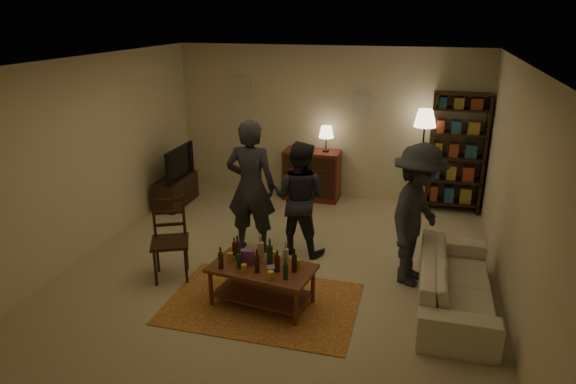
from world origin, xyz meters
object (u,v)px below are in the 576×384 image
at_px(sofa, 456,283).
at_px(coffee_table, 261,271).
at_px(person_by_sofa, 417,215).
at_px(dining_chair, 170,235).
at_px(person_right, 299,198).
at_px(dresser, 312,174).
at_px(floor_lamp, 425,125).
at_px(tv_stand, 176,184).
at_px(person_left, 251,187).
at_px(bookshelf, 456,152).

bearing_deg(sofa, coffee_table, 103.82).
relative_size(coffee_table, person_by_sofa, 0.70).
relative_size(dining_chair, person_right, 0.66).
bearing_deg(sofa, dresser, 37.54).
bearing_deg(person_right, floor_lamp, -118.11).
bearing_deg(coffee_table, tv_stand, 132.09).
xyz_separation_m(floor_lamp, person_by_sofa, (0.00, -2.57, -0.58)).
distance_m(coffee_table, person_left, 1.57).
height_order(bookshelf, person_by_sofa, bookshelf).
bearing_deg(person_right, person_left, 19.14).
height_order(person_right, person_by_sofa, person_by_sofa).
height_order(coffee_table, person_by_sofa, person_by_sofa).
distance_m(sofa, person_left, 2.95).
height_order(dresser, floor_lamp, floor_lamp).
relative_size(tv_stand, person_right, 0.65).
bearing_deg(bookshelf, dining_chair, -136.73).
distance_m(coffee_table, tv_stand, 3.69).
xyz_separation_m(dining_chair, bookshelf, (3.56, 3.35, 0.47)).
bearing_deg(floor_lamp, coffee_table, -115.01).
xyz_separation_m(dining_chair, person_by_sofa, (3.02, 0.65, 0.33)).
relative_size(tv_stand, dresser, 0.78).
bearing_deg(floor_lamp, tv_stand, -168.40).
bearing_deg(coffee_table, person_left, 113.21).
distance_m(dining_chair, bookshelf, 4.91).
bearing_deg(person_by_sofa, person_left, 98.78).
distance_m(floor_lamp, person_right, 2.73).
distance_m(coffee_table, floor_lamp, 4.09).
bearing_deg(person_right, dining_chair, 47.01).
height_order(floor_lamp, sofa, floor_lamp).
height_order(bookshelf, person_left, bookshelf).
bearing_deg(bookshelf, person_by_sofa, -101.42).
height_order(dining_chair, bookshelf, bookshelf).
distance_m(floor_lamp, person_left, 3.21).
xyz_separation_m(coffee_table, person_left, (-0.58, 1.36, 0.53)).
xyz_separation_m(floor_lamp, sofa, (0.50, -3.05, -1.18)).
relative_size(person_left, person_by_sofa, 1.06).
bearing_deg(person_by_sofa, tv_stand, 84.87).
height_order(dining_chair, dresser, dresser).
bearing_deg(dining_chair, bookshelf, 18.51).
relative_size(dining_chair, person_by_sofa, 0.59).
distance_m(dresser, sofa, 3.93).
bearing_deg(person_by_sofa, person_right, 91.26).
bearing_deg(dining_chair, person_right, 13.31).
bearing_deg(person_left, tv_stand, -39.08).
distance_m(tv_stand, dresser, 2.43).
height_order(dining_chair, person_right, person_right).
height_order(dresser, bookshelf, bookshelf).
distance_m(tv_stand, sofa, 5.14).
bearing_deg(floor_lamp, person_left, -135.33).
bearing_deg(person_left, person_by_sofa, 168.39).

